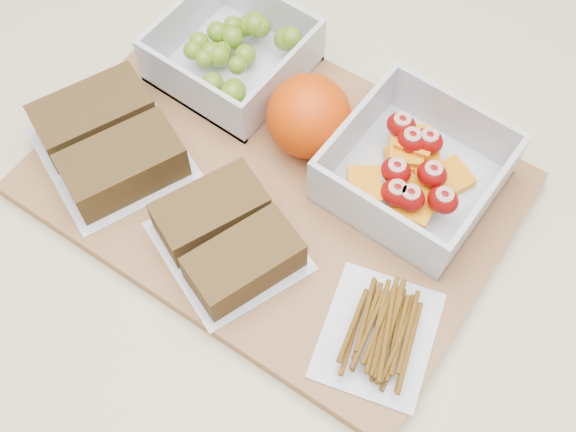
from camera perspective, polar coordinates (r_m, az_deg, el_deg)
name	(u,v)px	position (r m, az deg, el deg)	size (l,w,h in m)	color
ground	(290,426)	(1.52, 0.16, -16.28)	(4.00, 4.00, 0.00)	gray
counter	(291,358)	(1.09, 0.22, -11.16)	(1.20, 0.90, 0.90)	beige
cutting_board	(274,185)	(0.68, -1.14, 2.50)	(0.42, 0.30, 0.02)	#A47044
grape_container	(235,53)	(0.73, -4.17, 12.71)	(0.13, 0.13, 0.06)	silver
fruit_container	(414,172)	(0.66, 9.92, 3.45)	(0.14, 0.14, 0.06)	silver
orange	(309,116)	(0.66, 1.65, 7.88)	(0.08, 0.08, 0.08)	#E94405
sandwich_bag_left	(108,141)	(0.69, -14.01, 5.75)	(0.17, 0.16, 0.04)	silver
sandwich_bag_center	(227,237)	(0.62, -4.82, -1.69)	(0.15, 0.15, 0.04)	silver
pretzel_bag	(379,331)	(0.60, 7.22, -8.97)	(0.12, 0.13, 0.02)	silver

